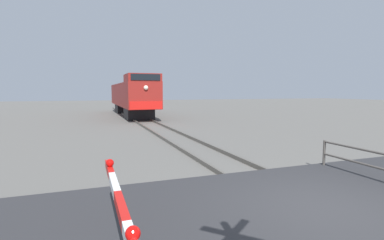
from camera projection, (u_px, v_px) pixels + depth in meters
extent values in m
plane|color=#605E59|center=(324.00, 217.00, 5.67)|extent=(160.00, 160.00, 0.00)
cube|color=#59544C|center=(295.00, 219.00, 5.42)|extent=(0.08, 80.00, 0.15)
cube|color=#59544C|center=(352.00, 208.00, 5.91)|extent=(0.08, 80.00, 0.15)
cube|color=#2D2D30|center=(325.00, 213.00, 5.67)|extent=(36.00, 5.76, 0.17)
cube|color=black|center=(139.00, 113.00, 25.82)|extent=(2.30, 3.20, 1.05)
cube|color=black|center=(126.00, 108.00, 33.88)|extent=(2.30, 3.20, 1.05)
cube|color=maroon|center=(131.00, 95.00, 29.69)|extent=(2.71, 15.69, 2.24)
cube|color=maroon|center=(142.00, 78.00, 23.62)|extent=(2.65, 3.02, 0.62)
cube|color=black|center=(146.00, 77.00, 22.18)|extent=(2.30, 0.06, 0.50)
cube|color=red|center=(146.00, 105.00, 22.39)|extent=(2.57, 0.08, 0.64)
sphere|color=#F2EACC|center=(146.00, 88.00, 22.25)|extent=(0.36, 0.36, 0.36)
cube|color=red|center=(122.00, 209.00, 3.42)|extent=(0.10, 0.95, 0.14)
cube|color=white|center=(114.00, 185.00, 4.30)|extent=(0.10, 0.95, 0.14)
cube|color=red|center=(110.00, 169.00, 5.19)|extent=(0.10, 0.95, 0.14)
sphere|color=red|center=(133.00, 234.00, 2.55)|extent=(0.14, 0.14, 0.14)
sphere|color=red|center=(110.00, 163.00, 5.08)|extent=(0.14, 0.14, 0.14)
cylinder|color=#4C4742|center=(324.00, 155.00, 9.04)|extent=(0.08, 0.08, 0.95)
cylinder|color=#4C4742|center=(360.00, 149.00, 7.85)|extent=(0.06, 2.47, 0.06)
cylinder|color=#4C4742|center=(359.00, 163.00, 7.89)|extent=(0.06, 2.47, 0.06)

